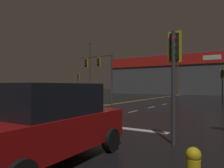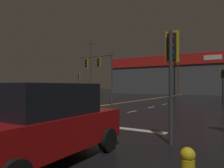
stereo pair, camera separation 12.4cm
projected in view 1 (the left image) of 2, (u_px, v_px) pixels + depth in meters
The scene contains 10 objects.
ground_plane at pixel (96, 106), 19.28m from camera, with size 200.00×200.00×0.00m, color black.
road_markings at pixel (95, 108), 17.72m from camera, with size 13.26×60.00×0.01m.
traffic_signal_median at pixel (98, 66), 21.93m from camera, with size 3.97×0.36×5.05m.
traffic_signal_corner_northwest at pixel (78, 80), 33.23m from camera, with size 0.42×0.36×3.78m.
traffic_signal_corner_southeast at pixel (174, 61), 6.86m from camera, with size 0.42×0.36×3.56m.
traffic_signal_corner_northeast at pixel (223, 78), 22.78m from camera, with size 0.42×0.36×3.59m.
fire_hydrant at pixel (194, 168), 3.78m from camera, with size 0.35×0.26×0.76m.
parked_car at pixel (48, 122), 5.25m from camera, with size 2.10×4.34×1.88m.
building_backdrop at pixel (186, 74), 48.84m from camera, with size 33.84×10.23×8.75m.
utility_pole_row at pixel (174, 64), 43.66m from camera, with size 46.15×0.26×12.90m.
Camera 1 is at (11.23, -15.75, 1.82)m, focal length 35.00 mm.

